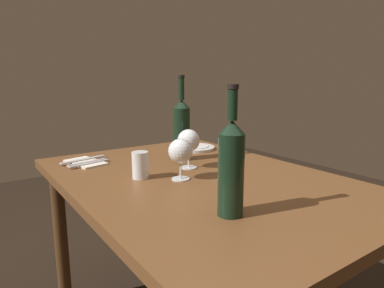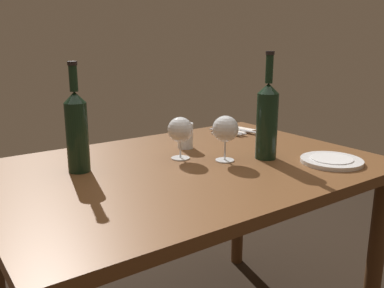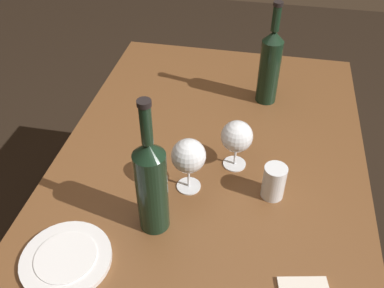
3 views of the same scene
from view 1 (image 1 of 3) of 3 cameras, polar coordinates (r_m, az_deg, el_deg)
The scene contains 11 objects.
dining_table at distance 1.29m, azimuth 1.32°, elevation -9.45°, with size 1.30×0.90×0.74m.
wine_glass_left at distance 1.21m, azimuth -1.95°, elevation -1.31°, with size 0.09×0.09×0.15m.
wine_glass_right at distance 1.36m, azimuth -0.58°, elevation 0.50°, with size 0.09×0.09×0.16m.
wine_bottle at distance 0.90m, azimuth 6.62°, elevation -3.66°, with size 0.07×0.07×0.35m.
wine_bottle_second at distance 1.51m, azimuth -1.77°, elevation 2.69°, with size 0.08×0.08×0.38m.
water_tumbler at distance 1.26m, azimuth -8.71°, elevation -3.78°, with size 0.06×0.06×0.10m.
dinner_plate at distance 1.74m, azimuth 0.37°, elevation -0.61°, with size 0.21×0.21×0.02m.
folded_napkin at distance 1.53m, azimuth -17.52°, elevation -2.96°, with size 0.21×0.15×0.01m.
fork_inner at distance 1.51m, azimuth -17.25°, elevation -2.92°, with size 0.05×0.18×0.00m.
fork_outer at distance 1.49m, azimuth -16.95°, elevation -3.12°, with size 0.05×0.18×0.00m.
table_knife at distance 1.56m, azimuth -17.87°, elevation -2.50°, with size 0.06×0.21×0.00m.
Camera 1 is at (-0.97, 0.72, 1.11)m, focal length 31.62 mm.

